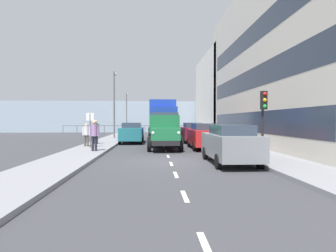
{
  "coord_description": "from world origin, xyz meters",
  "views": [
    {
      "loc": [
        0.8,
        13.24,
        1.92
      ],
      "look_at": [
        -0.29,
        -7.26,
        1.5
      ],
      "focal_mm": 30.13,
      "sensor_mm": 36.0,
      "label": 1
    }
  ],
  "objects_px": {
    "pedestrian_couple_b": "(86,133)",
    "pedestrian_couple_a": "(96,130)",
    "pedestrian_near_railing": "(94,133)",
    "car_red_kerbside_1": "(204,136)",
    "lorry_cargo_blue": "(162,119)",
    "car_maroon_kerbside_2": "(192,132)",
    "traffic_light_near": "(263,109)",
    "truck_vintage_green": "(164,132)",
    "street_sign": "(90,124)",
    "car_teal_oppositeside_0": "(132,132)",
    "car_grey_kerbside_near": "(230,143)",
    "lamp_post_promenade": "(114,99)",
    "lamp_post_far": "(127,109)"
  },
  "relations": [
    {
      "from": "pedestrian_couple_b",
      "to": "car_grey_kerbside_near",
      "type": "bearing_deg",
      "value": 138.03
    },
    {
      "from": "lorry_cargo_blue",
      "to": "lamp_post_promenade",
      "type": "distance_m",
      "value": 5.29
    },
    {
      "from": "truck_vintage_green",
      "to": "pedestrian_couple_a",
      "type": "relative_size",
      "value": 3.15
    },
    {
      "from": "lorry_cargo_blue",
      "to": "car_maroon_kerbside_2",
      "type": "height_order",
      "value": "lorry_cargo_blue"
    },
    {
      "from": "car_maroon_kerbside_2",
      "to": "pedestrian_couple_b",
      "type": "height_order",
      "value": "car_maroon_kerbside_2"
    },
    {
      "from": "lorry_cargo_blue",
      "to": "truck_vintage_green",
      "type": "bearing_deg",
      "value": 88.94
    },
    {
      "from": "car_maroon_kerbside_2",
      "to": "pedestrian_near_railing",
      "type": "bearing_deg",
      "value": 49.0
    },
    {
      "from": "car_maroon_kerbside_2",
      "to": "traffic_light_near",
      "type": "xyz_separation_m",
      "value": [
        -2.02,
        10.61,
        1.58
      ]
    },
    {
      "from": "car_maroon_kerbside_2",
      "to": "street_sign",
      "type": "xyz_separation_m",
      "value": [
        7.46,
        5.69,
        0.79
      ]
    },
    {
      "from": "pedestrian_near_railing",
      "to": "lamp_post_promenade",
      "type": "distance_m",
      "value": 12.76
    },
    {
      "from": "truck_vintage_green",
      "to": "pedestrian_couple_b",
      "type": "distance_m",
      "value": 5.34
    },
    {
      "from": "lamp_post_promenade",
      "to": "street_sign",
      "type": "bearing_deg",
      "value": 89.12
    },
    {
      "from": "pedestrian_couple_a",
      "to": "traffic_light_near",
      "type": "bearing_deg",
      "value": 141.0
    },
    {
      "from": "pedestrian_couple_a",
      "to": "lamp_post_far",
      "type": "relative_size",
      "value": 0.31
    },
    {
      "from": "car_teal_oppositeside_0",
      "to": "pedestrian_couple_a",
      "type": "bearing_deg",
      "value": 44.73
    },
    {
      "from": "car_grey_kerbside_near",
      "to": "car_maroon_kerbside_2",
      "type": "xyz_separation_m",
      "value": [
        0.0,
        -11.9,
        -0.0
      ]
    },
    {
      "from": "car_maroon_kerbside_2",
      "to": "street_sign",
      "type": "relative_size",
      "value": 1.72
    },
    {
      "from": "lamp_post_far",
      "to": "pedestrian_couple_a",
      "type": "bearing_deg",
      "value": 88.63
    },
    {
      "from": "car_teal_oppositeside_0",
      "to": "pedestrian_couple_b",
      "type": "xyz_separation_m",
      "value": [
        2.74,
        4.52,
        0.17
      ]
    },
    {
      "from": "traffic_light_near",
      "to": "car_grey_kerbside_near",
      "type": "bearing_deg",
      "value": 32.59
    },
    {
      "from": "car_red_kerbside_1",
      "to": "pedestrian_near_railing",
      "type": "xyz_separation_m",
      "value": [
        6.77,
        2.27,
        0.3
      ]
    },
    {
      "from": "car_teal_oppositeside_0",
      "to": "car_maroon_kerbside_2",
      "type": "bearing_deg",
      "value": -177.2
    },
    {
      "from": "car_grey_kerbside_near",
      "to": "pedestrian_couple_b",
      "type": "distance_m",
      "value": 10.66
    },
    {
      "from": "lorry_cargo_blue",
      "to": "car_grey_kerbside_near",
      "type": "bearing_deg",
      "value": 98.95
    },
    {
      "from": "car_grey_kerbside_near",
      "to": "street_sign",
      "type": "distance_m",
      "value": 9.74
    },
    {
      "from": "car_grey_kerbside_near",
      "to": "lorry_cargo_blue",
      "type": "bearing_deg",
      "value": -81.05
    },
    {
      "from": "car_grey_kerbside_near",
      "to": "truck_vintage_green",
      "type": "bearing_deg",
      "value": -66.94
    },
    {
      "from": "car_grey_kerbside_near",
      "to": "car_maroon_kerbside_2",
      "type": "relative_size",
      "value": 1.14
    },
    {
      "from": "lorry_cargo_blue",
      "to": "lamp_post_promenade",
      "type": "xyz_separation_m",
      "value": [
        4.82,
        -0.78,
        2.04
      ]
    },
    {
      "from": "car_red_kerbside_1",
      "to": "car_teal_oppositeside_0",
      "type": "xyz_separation_m",
      "value": [
        5.18,
        -5.26,
        0.0
      ]
    },
    {
      "from": "pedestrian_couple_a",
      "to": "car_red_kerbside_1",
      "type": "bearing_deg",
      "value": 160.18
    },
    {
      "from": "pedestrian_near_railing",
      "to": "lamp_post_far",
      "type": "distance_m",
      "value": 24.91
    },
    {
      "from": "pedestrian_near_railing",
      "to": "traffic_light_near",
      "type": "height_order",
      "value": "traffic_light_near"
    },
    {
      "from": "pedestrian_near_railing",
      "to": "car_grey_kerbside_near",
      "type": "bearing_deg",
      "value": 148.72
    },
    {
      "from": "truck_vintage_green",
      "to": "street_sign",
      "type": "relative_size",
      "value": 2.51
    },
    {
      "from": "pedestrian_couple_b",
      "to": "pedestrian_couple_a",
      "type": "distance_m",
      "value": 2.05
    },
    {
      "from": "car_red_kerbside_1",
      "to": "traffic_light_near",
      "type": "relative_size",
      "value": 1.36
    },
    {
      "from": "car_maroon_kerbside_2",
      "to": "traffic_light_near",
      "type": "bearing_deg",
      "value": 100.77
    },
    {
      "from": "car_teal_oppositeside_0",
      "to": "street_sign",
      "type": "bearing_deg",
      "value": 67.23
    },
    {
      "from": "truck_vintage_green",
      "to": "car_grey_kerbside_near",
      "type": "relative_size",
      "value": 1.28
    },
    {
      "from": "lorry_cargo_blue",
      "to": "pedestrian_couple_b",
      "type": "height_order",
      "value": "lorry_cargo_blue"
    },
    {
      "from": "street_sign",
      "to": "traffic_light_near",
      "type": "bearing_deg",
      "value": 152.57
    },
    {
      "from": "car_red_kerbside_1",
      "to": "lamp_post_promenade",
      "type": "relative_size",
      "value": 0.65
    },
    {
      "from": "pedestrian_near_railing",
      "to": "car_red_kerbside_1",
      "type": "bearing_deg",
      "value": -161.45
    },
    {
      "from": "car_teal_oppositeside_0",
      "to": "pedestrian_couple_b",
      "type": "height_order",
      "value": "car_teal_oppositeside_0"
    },
    {
      "from": "truck_vintage_green",
      "to": "traffic_light_near",
      "type": "distance_m",
      "value": 6.93
    },
    {
      "from": "car_teal_oppositeside_0",
      "to": "street_sign",
      "type": "height_order",
      "value": "street_sign"
    },
    {
      "from": "car_red_kerbside_1",
      "to": "pedestrian_near_railing",
      "type": "relative_size",
      "value": 2.45
    },
    {
      "from": "lamp_post_promenade",
      "to": "pedestrian_couple_a",
      "type": "bearing_deg",
      "value": 86.96
    },
    {
      "from": "pedestrian_near_railing",
      "to": "street_sign",
      "type": "distance_m",
      "value": 2.26
    }
  ]
}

